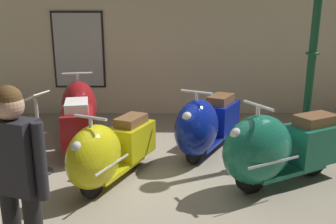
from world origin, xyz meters
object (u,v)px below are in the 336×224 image
(scooter_2, at_px, (205,125))
(lamppost, at_px, (314,41))
(scooter_1, at_px, (107,152))
(scooter_3, at_px, (276,149))
(scooter_0, at_px, (79,112))
(info_stanchion, at_px, (40,140))
(visitor_0, at_px, (17,175))

(scooter_2, xyz_separation_m, lamppost, (1.45, -0.10, 1.23))
(scooter_1, xyz_separation_m, scooter_3, (2.05, -0.02, 0.05))
(scooter_0, distance_m, info_stanchion, 1.24)
(scooter_0, xyz_separation_m, lamppost, (3.46, -0.68, 1.20))
(scooter_0, relative_size, scooter_1, 1.17)
(scooter_0, height_order, scooter_2, scooter_0)
(scooter_1, distance_m, scooter_2, 1.63)
(scooter_2, bearing_deg, scooter_1, -22.98)
(scooter_0, height_order, scooter_1, scooter_0)
(scooter_3, distance_m, visitor_0, 2.95)
(scooter_1, height_order, visitor_0, visitor_0)
(scooter_3, xyz_separation_m, lamppost, (0.69, 0.91, 1.21))
(visitor_0, bearing_deg, scooter_0, 26.15)
(scooter_0, distance_m, visitor_0, 3.28)
(scooter_3, relative_size, visitor_0, 1.14)
(lamppost, xyz_separation_m, info_stanchion, (-3.69, -0.53, -1.24))
(scooter_1, relative_size, lamppost, 0.55)
(scooter_2, height_order, visitor_0, visitor_0)
(scooter_0, bearing_deg, scooter_1, -167.75)
(scooter_0, xyz_separation_m, scooter_2, (2.00, -0.58, -0.03))
(scooter_2, relative_size, scooter_3, 0.96)
(scooter_0, distance_m, lamppost, 3.72)
(scooter_2, distance_m, lamppost, 1.91)
(scooter_1, distance_m, lamppost, 3.15)
(lamppost, bearing_deg, scooter_1, -161.90)
(info_stanchion, bearing_deg, lamppost, 8.16)
(scooter_1, relative_size, info_stanchion, 1.46)
(lamppost, bearing_deg, scooter_3, -127.20)
(scooter_0, bearing_deg, lamppost, -113.38)
(scooter_1, bearing_deg, info_stanchion, -86.17)
(scooter_2, distance_m, visitor_0, 3.16)
(scooter_3, bearing_deg, visitor_0, 6.55)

